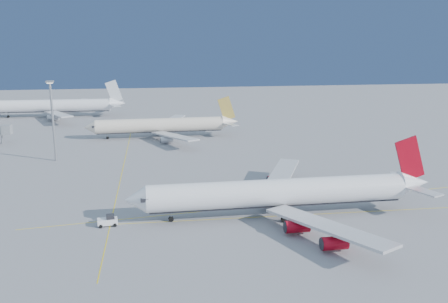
# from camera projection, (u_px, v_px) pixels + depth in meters

# --- Properties ---
(ground) EXTENTS (500.00, 500.00, 0.00)m
(ground) POSITION_uv_depth(u_px,v_px,m) (277.00, 196.00, 125.52)
(ground) COLOR slate
(ground) RESTS_ON ground
(taxiway_lines) EXTENTS (118.86, 140.00, 0.02)m
(taxiway_lines) POSITION_uv_depth(u_px,v_px,m) (216.00, 190.00, 129.68)
(taxiway_lines) COLOR yellow
(taxiway_lines) RESTS_ON ground
(airliner_virgin) EXTENTS (70.00, 62.97, 17.29)m
(airliner_virgin) POSITION_uv_depth(u_px,v_px,m) (284.00, 193.00, 111.19)
(airliner_virgin) COLOR white
(airliner_virgin) RESTS_ON ground
(airliner_etihad) EXTENTS (59.65, 55.15, 15.58)m
(airliner_etihad) POSITION_uv_depth(u_px,v_px,m) (163.00, 125.00, 193.36)
(airliner_etihad) COLOR beige
(airliner_etihad) RESTS_ON ground
(airliner_third) EXTENTS (64.87, 60.00, 17.45)m
(airliner_third) POSITION_uv_depth(u_px,v_px,m) (57.00, 106.00, 239.77)
(airliner_third) COLOR white
(airliner_third) RESTS_ON ground
(pushback_tug) EXTENTS (4.43, 3.04, 2.35)m
(pushback_tug) POSITION_uv_depth(u_px,v_px,m) (108.00, 221.00, 105.98)
(pushback_tug) COLOR white
(pushback_tug) RESTS_ON ground
(light_mast) EXTENTS (2.20, 2.20, 25.41)m
(light_mast) POSITION_uv_depth(u_px,v_px,m) (52.00, 114.00, 155.81)
(light_mast) COLOR gray
(light_mast) RESTS_ON ground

